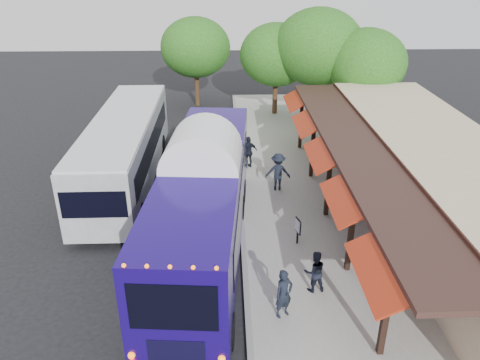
% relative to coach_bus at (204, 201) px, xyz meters
% --- Properties ---
extents(ground, '(90.00, 90.00, 0.00)m').
position_rel_coach_bus_xyz_m(ground, '(1.45, -1.63, -2.25)').
color(ground, black).
rests_on(ground, ground).
extents(sidewalk, '(10.00, 40.00, 0.15)m').
position_rel_coach_bus_xyz_m(sidewalk, '(6.45, 2.37, -2.17)').
color(sidewalk, '#9E9B93').
rests_on(sidewalk, ground).
extents(curb, '(0.20, 40.00, 0.16)m').
position_rel_coach_bus_xyz_m(curb, '(1.50, 2.37, -2.17)').
color(curb, gray).
rests_on(curb, ground).
extents(station_shelter, '(8.15, 20.00, 3.60)m').
position_rel_coach_bus_xyz_m(station_shelter, '(9.83, 2.37, -0.40)').
color(station_shelter, tan).
rests_on(station_shelter, ground).
extents(coach_bus, '(3.76, 13.24, 4.19)m').
position_rel_coach_bus_xyz_m(coach_bus, '(0.00, 0.00, 0.00)').
color(coach_bus, '#180863').
rests_on(coach_bus, ground).
extents(city_bus, '(2.93, 12.86, 3.45)m').
position_rel_coach_bus_xyz_m(city_bus, '(-4.22, 6.49, -0.34)').
color(city_bus, '#94979C').
rests_on(city_bus, ground).
extents(ped_a, '(0.74, 0.66, 1.70)m').
position_rel_coach_bus_xyz_m(ped_a, '(2.62, -3.91, -1.25)').
color(ped_a, black).
rests_on(ped_a, sidewalk).
extents(ped_b, '(0.81, 0.67, 1.54)m').
position_rel_coach_bus_xyz_m(ped_b, '(3.81, -2.68, -1.33)').
color(ped_b, black).
rests_on(ped_b, sidewalk).
extents(ped_c, '(1.12, 0.86, 1.77)m').
position_rel_coach_bus_xyz_m(ped_c, '(2.05, 7.75, -1.22)').
color(ped_c, black).
rests_on(ped_c, sidewalk).
extents(ped_d, '(1.28, 0.81, 1.89)m').
position_rel_coach_bus_xyz_m(ped_d, '(3.36, 5.06, -1.16)').
color(ped_d, black).
rests_on(ped_d, sidewalk).
extents(sign_board, '(0.17, 0.50, 1.11)m').
position_rel_coach_bus_xyz_m(sign_board, '(3.65, 0.22, -1.35)').
color(sign_board, black).
rests_on(sign_board, sidewalk).
extents(tree_left, '(5.10, 5.10, 6.52)m').
position_rel_coach_bus_xyz_m(tree_left, '(4.40, 17.39, 2.10)').
color(tree_left, '#382314').
rests_on(tree_left, ground).
extents(tree_mid, '(5.97, 5.97, 7.64)m').
position_rel_coach_bus_xyz_m(tree_mid, '(7.05, 16.06, 2.84)').
color(tree_mid, '#382314').
rests_on(tree_mid, ground).
extents(tree_right, '(5.14, 5.14, 6.58)m').
position_rel_coach_bus_xyz_m(tree_right, '(9.82, 14.28, 2.14)').
color(tree_right, '#382314').
rests_on(tree_right, ground).
extents(tree_far, '(5.18, 5.18, 6.63)m').
position_rel_coach_bus_xyz_m(tree_far, '(-1.36, 20.01, 2.17)').
color(tree_far, '#382314').
rests_on(tree_far, ground).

